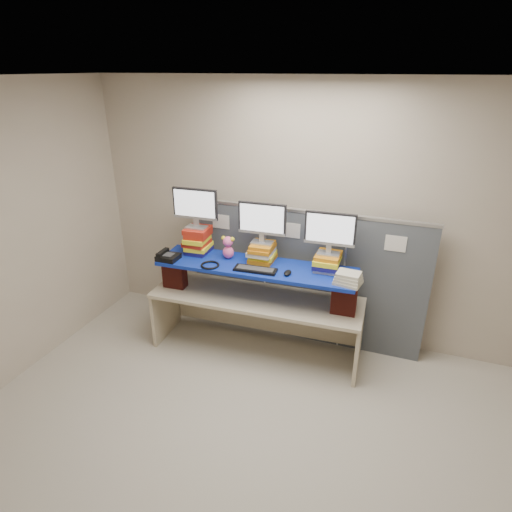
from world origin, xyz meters
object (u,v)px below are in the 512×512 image
at_px(keyboard, 255,270).
at_px(desk_phone, 168,256).
at_px(blue_board, 256,267).
at_px(desk, 256,308).
at_px(monitor_left, 195,206).
at_px(monitor_center, 262,221).
at_px(monitor_right, 330,231).

height_order(keyboard, desk_phone, desk_phone).
relative_size(blue_board, desk_phone, 9.46).
xyz_separation_m(desk, monitor_left, (-0.70, 0.09, 1.02)).
bearing_deg(blue_board, desk_phone, -170.97).
xyz_separation_m(monitor_center, keyboard, (0.02, -0.24, -0.42)).
height_order(desk, keyboard, keyboard).
distance_m(desk, monitor_left, 1.24).
height_order(monitor_left, monitor_center, monitor_left).
bearing_deg(desk, monitor_left, 170.33).
relative_size(monitor_right, keyboard, 1.13).
distance_m(blue_board, monitor_right, 0.83).
bearing_deg(desk, monitor_center, 77.70).
distance_m(blue_board, monitor_center, 0.47).
xyz_separation_m(blue_board, keyboard, (0.04, -0.12, 0.03)).
height_order(monitor_center, desk_phone, monitor_center).
height_order(desk, blue_board, blue_board).
xyz_separation_m(desk, monitor_right, (0.69, 0.15, 0.90)).
relative_size(monitor_left, monitor_center, 1.00).
bearing_deg(monitor_left, desk, -9.67).
xyz_separation_m(desk, blue_board, (0.00, 0.00, 0.48)).
xyz_separation_m(blue_board, monitor_center, (0.02, 0.12, 0.45)).
bearing_deg(desk, desk_phone, -170.97).
bearing_deg(blue_board, monitor_right, 9.60).
distance_m(monitor_left, desk_phone, 0.60).
relative_size(desk, monitor_left, 4.59).
bearing_deg(desk_phone, monitor_left, 52.14).
bearing_deg(desk, blue_board, 73.32).
bearing_deg(desk_phone, monitor_right, 11.31).
distance_m(monitor_right, desk_phone, 1.68).
relative_size(blue_board, monitor_right, 4.15).
relative_size(monitor_left, monitor_right, 1.00).
height_order(monitor_right, keyboard, monitor_right).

